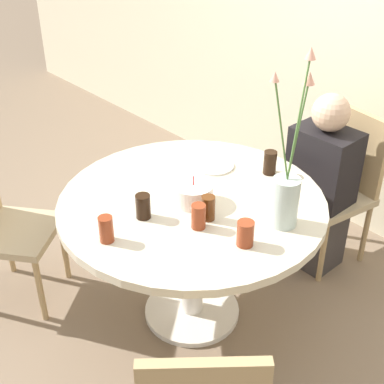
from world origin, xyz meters
TOP-DOWN VIEW (x-y plane):
  - ground_plane at (0.00, 0.00)m, footprint 16.00×16.00m
  - wall_back at (0.00, 1.39)m, footprint 8.00×0.05m
  - dining_table at (0.00, 0.00)m, footprint 1.25×1.25m
  - chair_far_back at (0.17, 0.99)m, footprint 0.46×0.46m
  - birthday_cake at (0.02, -0.01)m, footprint 0.18×0.18m
  - flower_vase at (0.40, 0.17)m, footprint 0.15×0.22m
  - side_plate at (-0.16, 0.30)m, footprint 0.20×0.20m
  - drink_glass_0 at (0.08, 0.45)m, footprint 0.07×0.07m
  - drink_glass_1 at (-0.00, -0.47)m, footprint 0.06×0.06m
  - drink_glass_2 at (0.16, -0.05)m, footprint 0.06×0.06m
  - drink_glass_3 at (0.40, -0.07)m, footprint 0.07×0.07m
  - drink_glass_4 at (-0.04, -0.26)m, footprint 0.07×0.07m
  - drink_glass_5 at (0.18, -0.13)m, footprint 0.06×0.06m
  - person_boy at (0.14, 0.83)m, footprint 0.34×0.24m

SIDE VIEW (x-z plane):
  - ground_plane at x=0.00m, z-range 0.00..0.00m
  - person_boy at x=0.14m, z-range -0.03..1.03m
  - chair_far_back at x=0.17m, z-range 0.05..0.95m
  - dining_table at x=0.00m, z-range 0.24..0.95m
  - side_plate at x=-0.16m, z-range 0.72..0.73m
  - birthday_cake at x=0.02m, z-range 0.69..0.83m
  - drink_glass_3 at x=0.40m, z-range 0.72..0.83m
  - drink_glass_4 at x=-0.04m, z-range 0.72..0.83m
  - drink_glass_5 at x=0.18m, z-range 0.72..0.83m
  - drink_glass_2 at x=0.16m, z-range 0.72..0.83m
  - drink_glass_1 at x=0.00m, z-range 0.72..0.83m
  - drink_glass_0 at x=0.08m, z-range 0.72..0.84m
  - flower_vase at x=0.40m, z-range 0.51..1.25m
  - wall_back at x=0.00m, z-range 0.00..2.60m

